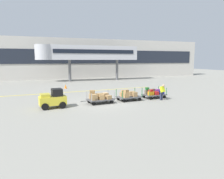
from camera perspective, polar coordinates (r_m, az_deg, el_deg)
The scene contains 10 objects.
ground_plane at distance 18.95m, azimuth -2.97°, elevation -3.70°, with size 120.00×120.00×0.00m, color gray.
apron_lead_line at distance 25.74m, azimuth -11.10°, elevation -0.66°, with size 21.96×0.20×0.01m, color yellow.
terminal_building at distance 44.10m, azimuth -12.56°, elevation 8.35°, with size 63.16×2.51×8.30m.
jet_bridge at distance 38.64m, azimuth -7.50°, elevation 10.01°, with size 18.74×3.00×6.51m.
baggage_tug at distance 17.45m, azimuth -16.05°, elevation -2.54°, with size 2.21×1.44×1.58m.
baggage_cart_lead at distance 18.62m, azimuth -3.49°, elevation -2.18°, with size 3.06×1.65×1.20m.
baggage_cart_middle at distance 19.91m, azimuth 4.60°, elevation -1.62°, with size 3.06×1.65×1.14m.
baggage_cart_tail at distance 21.57m, azimuth 11.55°, elevation -0.99°, with size 3.06×1.65×1.12m.
baggage_handler at distance 20.60m, azimuth 13.73°, elevation -0.52°, with size 0.51×0.53×1.56m.
safety_cone_near at distance 29.06m, azimuth -12.75°, elevation 0.83°, with size 0.36×0.36×0.55m, color orange.
Camera 1 is at (-5.14, -17.82, 3.92)m, focal length 32.96 mm.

